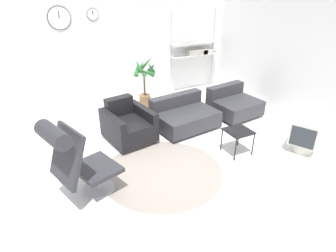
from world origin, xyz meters
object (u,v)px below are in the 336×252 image
Objects in this scene: armchair_red at (128,126)px; side_table at (238,133)px; couch_low at (184,117)px; shelf_unit at (195,48)px; potted_plant at (145,81)px; lounge_chair at (73,155)px; crt_television at (305,135)px; couch_second at (233,105)px.

side_table is (1.48, -1.27, 0.10)m from armchair_red.
couch_low is 0.63× the size of shelf_unit.
lounge_chair is at bearing -129.26° from potted_plant.
armchair_red reaches higher than crt_television.
couch_second is 1.92m from shelf_unit.
couch_low reaches higher than crt_television.
shelf_unit is (1.56, 0.41, 0.48)m from potted_plant.
couch_second reaches higher than crt_television.
armchair_red is at bearing -124.94° from potted_plant.
shelf_unit is at bearing -133.27° from couch_low.
couch_low is 2.20m from crt_television.
crt_television is 3.47m from potted_plant.
crt_television is at bearing -62.51° from potted_plant.
crt_television is (0.11, -1.76, 0.09)m from couch_second.
couch_second is 2.39× the size of side_table.
armchair_red is (1.17, 1.24, -0.43)m from lounge_chair.
couch_second reaches higher than side_table.
crt_television is (3.68, -0.52, -0.39)m from lounge_chair.
couch_low is at bearing -5.09° from couch_second.
armchair_red is 2.24× the size of side_table.
crt_television is at bearing -25.31° from side_table.
couch_low is 1.30m from side_table.
side_table is at bearing 37.49° from crt_television.
crt_television is (1.35, -1.74, 0.09)m from couch_low.
couch_second is at bearing 92.47° from lounge_chair.
shelf_unit reaches higher than side_table.
potted_plant reaches higher than couch_second.
lounge_chair is 3.74m from crt_television.
shelf_unit is (1.31, 1.74, 0.86)m from couch_low.
lounge_chair is 3.81m from couch_second.
shelf_unit is (3.64, 2.96, 0.37)m from lounge_chair.
potted_plant reaches higher than armchair_red.
side_table is (0.32, -1.25, 0.15)m from couch_low.
crt_television is 0.51× the size of potted_plant.
couch_low is 2.13× the size of crt_television.
side_table is at bearing -77.71° from potted_plant.
couch_low is 2.93× the size of side_table.
shelf_unit reaches higher than lounge_chair.
shelf_unit is (1.00, 2.99, 0.70)m from side_table.
potted_plant is at bearing 0.29° from crt_television.
couch_second is 0.89× the size of potted_plant.
armchair_red is 2.40m from couch_second.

